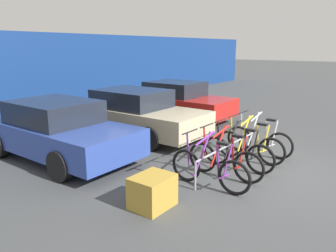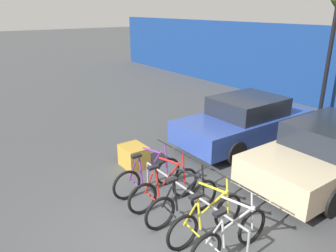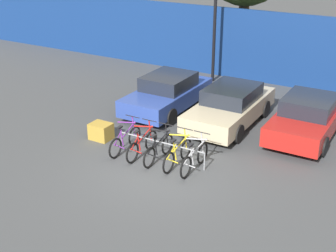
{
  "view_description": "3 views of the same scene",
  "coord_description": "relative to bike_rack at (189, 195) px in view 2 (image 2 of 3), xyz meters",
  "views": [
    {
      "loc": [
        -6.68,
        -2.36,
        2.63
      ],
      "look_at": [
        -0.91,
        1.98,
        0.88
      ],
      "focal_mm": 35.0,
      "sensor_mm": 36.0,
      "label": 1
    },
    {
      "loc": [
        3.82,
        -2.8,
        3.82
      ],
      "look_at": [
        -1.78,
        1.22,
        1.32
      ],
      "focal_mm": 35.0,
      "sensor_mm": 36.0,
      "label": 2
    },
    {
      "loc": [
        6.32,
        -10.28,
        6.64
      ],
      "look_at": [
        -0.44,
        1.28,
        0.84
      ],
      "focal_mm": 50.0,
      "sensor_mm": 36.0,
      "label": 3
    }
  ],
  "objects": [
    {
      "name": "bike_rack",
      "position": [
        0.0,
        0.0,
        0.0
      ],
      "size": [
        3.0,
        0.04,
        0.57
      ],
      "color": "gray",
      "rests_on": "ground"
    },
    {
      "name": "bicycle_black",
      "position": [
        0.01,
        -0.15,
        -0.1
      ],
      "size": [
        0.68,
        1.71,
        1.05
      ],
      "rotation": [
        0.0,
        0.0,
        0.02
      ],
      "color": "black",
      "rests_on": "ground"
    },
    {
      "name": "cargo_crate",
      "position": [
        -2.47,
        0.21,
        -0.2
      ],
      "size": [
        0.7,
        0.56,
        0.55
      ],
      "primitive_type": "cube",
      "color": "#B28C33",
      "rests_on": "ground"
    },
    {
      "name": "ground_plane",
      "position": [
        0.33,
        -0.68,
        -0.48
      ],
      "size": [
        120.0,
        120.0,
        0.0
      ],
      "primitive_type": "plane",
      "color": "#424447"
    },
    {
      "name": "bicycle_red",
      "position": [
        -0.59,
        -0.15,
        -0.1
      ],
      "size": [
        0.68,
        1.71,
        1.05
      ],
      "rotation": [
        0.0,
        0.0,
        0.0
      ],
      "color": "black",
      "rests_on": "ground"
    },
    {
      "name": "bicycle_purple",
      "position": [
        -1.23,
        -0.15,
        -0.1
      ],
      "size": [
        0.68,
        1.71,
        1.05
      ],
      "rotation": [
        0.0,
        0.0,
        0.03
      ],
      "color": "black",
      "rests_on": "ground"
    },
    {
      "name": "bicycle_yellow",
      "position": [
        0.66,
        -0.15,
        -0.1
      ],
      "size": [
        0.68,
        1.71,
        1.05
      ],
      "rotation": [
        0.0,
        0.0,
        0.03
      ],
      "color": "black",
      "rests_on": "ground"
    },
    {
      "name": "car_beige",
      "position": [
        0.74,
        3.57,
        0.22
      ],
      "size": [
        1.91,
        4.48,
        1.4
      ],
      "color": "#C1B28E",
      "rests_on": "ground"
    },
    {
      "name": "bicycle_silver",
      "position": [
        1.23,
        -0.15,
        -0.1
      ],
      "size": [
        0.68,
        1.71,
        1.05
      ],
      "rotation": [
        0.0,
        0.0,
        -0.03
      ],
      "color": "black",
      "rests_on": "ground"
    },
    {
      "name": "car_blue",
      "position": [
        -1.89,
        3.63,
        0.22
      ],
      "size": [
        1.91,
        4.22,
        1.4
      ],
      "color": "#2D479E",
      "rests_on": "ground"
    }
  ]
}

